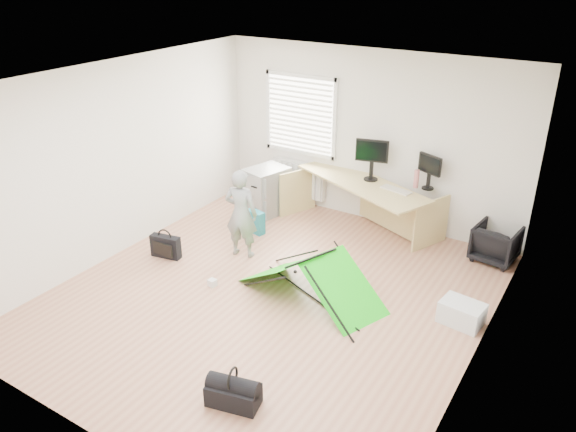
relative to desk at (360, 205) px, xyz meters
The scene contains 18 objects.
ground 2.37m from the desk, 92.85° to the right, with size 5.50×5.50×0.00m, color #AF785D.
back_wall 1.05m from the desk, 105.66° to the left, with size 5.00×0.02×2.70m, color silver.
window 1.79m from the desk, 164.10° to the left, with size 1.20×0.06×1.20m, color silver.
radiator 1.36m from the desk, 165.72° to the left, with size 1.00×0.12×0.60m, color silver.
desk is the anchor object (origin of this frame).
filing_cabinet 1.58m from the desk, behind, with size 0.50×0.67×0.78m, color gray.
monitor_left 0.65m from the desk, 62.06° to the left, with size 0.49×0.11×0.47m, color black.
monitor_right 1.14m from the desk, 15.60° to the left, with size 0.41×0.09×0.39m, color black.
keyboard 0.70m from the desk, ahead, with size 0.47×0.16×0.02m, color beige.
thermos 0.96m from the desk, 15.85° to the left, with size 0.08×0.08×0.27m, color #CD7373.
office_chair 2.06m from the desk, ahead, with size 0.57×0.58×0.53m, color black.
person 1.99m from the desk, 122.20° to the right, with size 0.47×0.31×1.30m, color gray.
kite 2.14m from the desk, 81.22° to the right, with size 1.80×0.79×0.56m, color #18DC14, non-canonical shape.
storage_crate 2.68m from the desk, 38.29° to the right, with size 0.48×0.34×0.27m, color silver.
tote_bag 1.64m from the desk, 142.79° to the right, with size 0.30×0.13×0.36m, color teal.
laptop_bag 3.01m from the desk, 130.14° to the right, with size 0.44×0.13×0.33m, color black.
white_box 2.73m from the desk, 109.15° to the right, with size 0.09×0.09×0.09m, color silver.
duffel_bag 4.17m from the desk, 81.39° to the right, with size 0.51×0.26×0.22m, color black.
Camera 1 is at (3.36, -5.00, 3.94)m, focal length 35.00 mm.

